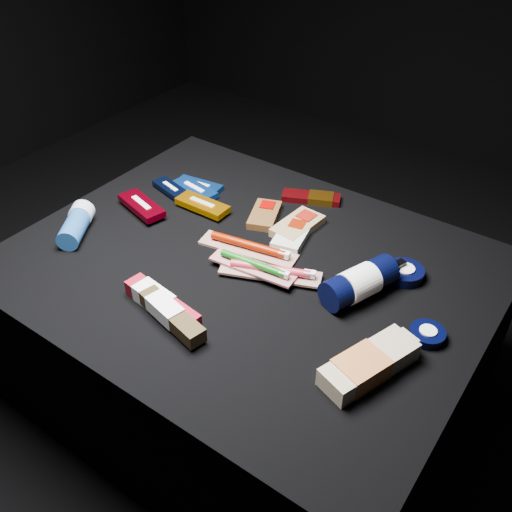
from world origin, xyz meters
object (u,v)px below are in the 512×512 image
Objects in this scene: toothpaste_carton_red at (159,302)px; bodywash_bottle at (368,365)px; deodorant_stick at (76,225)px; lotion_bottle at (360,282)px.

bodywash_bottle is at bearing 20.11° from toothpaste_carton_red.
bodywash_bottle is 1.47× the size of deodorant_stick.
deodorant_stick is 0.33m from toothpaste_carton_red.
lotion_bottle reaches higher than toothpaste_carton_red.
toothpaste_carton_red is (-0.39, -0.09, -0.00)m from bodywash_bottle.
lotion_bottle reaches higher than bodywash_bottle.
bodywash_bottle is (0.10, -0.17, -0.01)m from lotion_bottle.
deodorant_stick is (-0.72, -0.01, 0.01)m from bodywash_bottle.
lotion_bottle is at bearing 49.10° from toothpaste_carton_red.
lotion_bottle is 0.64m from deodorant_stick.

